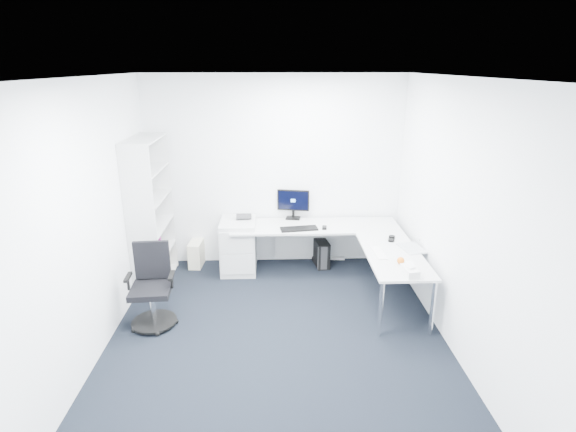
{
  "coord_description": "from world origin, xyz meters",
  "views": [
    {
      "loc": [
        -0.02,
        -4.13,
        2.81
      ],
      "look_at": [
        0.15,
        1.05,
        1.05
      ],
      "focal_mm": 28.0,
      "sensor_mm": 36.0,
      "label": 1
    }
  ],
  "objects_px": {
    "bookshelf": "(150,213)",
    "laptop": "(413,239)",
    "monitor": "(293,204)",
    "task_chair": "(151,288)",
    "l_desk": "(317,257)"
  },
  "relations": [
    {
      "from": "task_chair",
      "to": "monitor",
      "type": "distance_m",
      "value": 2.39
    },
    {
      "from": "l_desk",
      "to": "laptop",
      "type": "relative_size",
      "value": 6.49
    },
    {
      "from": "l_desk",
      "to": "task_chair",
      "type": "relative_size",
      "value": 2.48
    },
    {
      "from": "bookshelf",
      "to": "laptop",
      "type": "xyz_separation_m",
      "value": [
        3.27,
        -0.61,
        -0.17
      ]
    },
    {
      "from": "bookshelf",
      "to": "laptop",
      "type": "distance_m",
      "value": 3.33
    },
    {
      "from": "bookshelf",
      "to": "laptop",
      "type": "relative_size",
      "value": 5.45
    },
    {
      "from": "l_desk",
      "to": "task_chair",
      "type": "xyz_separation_m",
      "value": [
        -1.94,
        -1.05,
        0.13
      ]
    },
    {
      "from": "l_desk",
      "to": "bookshelf",
      "type": "xyz_separation_m",
      "value": [
        -2.17,
        0.05,
        0.64
      ]
    },
    {
      "from": "task_chair",
      "to": "monitor",
      "type": "height_order",
      "value": "monitor"
    },
    {
      "from": "l_desk",
      "to": "bookshelf",
      "type": "height_order",
      "value": "bookshelf"
    },
    {
      "from": "bookshelf",
      "to": "task_chair",
      "type": "distance_m",
      "value": 1.23
    },
    {
      "from": "bookshelf",
      "to": "laptop",
      "type": "bearing_deg",
      "value": -10.48
    },
    {
      "from": "bookshelf",
      "to": "monitor",
      "type": "xyz_separation_m",
      "value": [
        1.88,
        0.57,
        -0.08
      ]
    },
    {
      "from": "monitor",
      "to": "l_desk",
      "type": "bearing_deg",
      "value": -54.05
    },
    {
      "from": "l_desk",
      "to": "laptop",
      "type": "bearing_deg",
      "value": -26.82
    }
  ]
}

